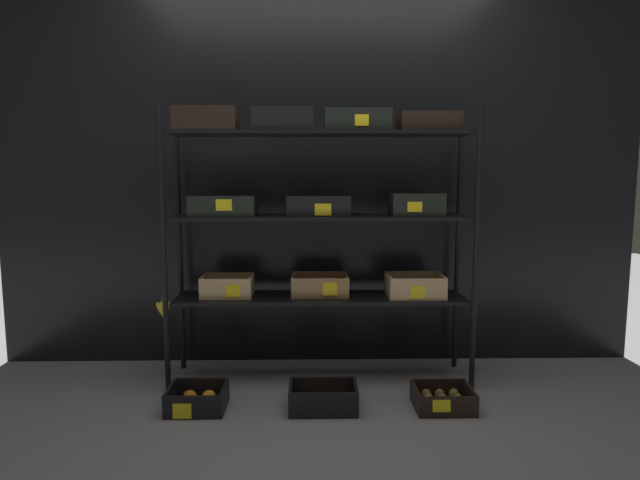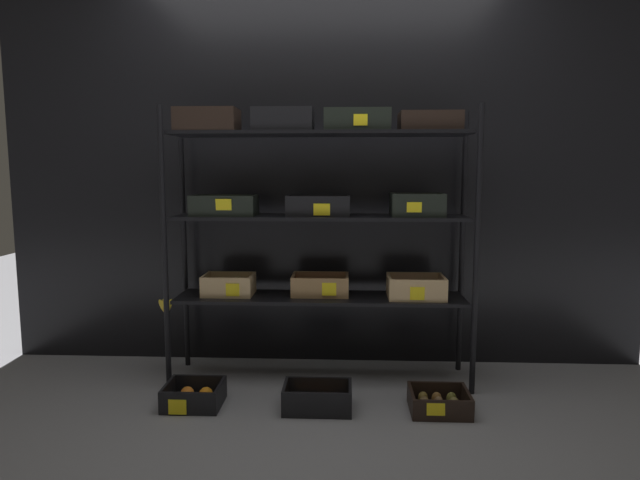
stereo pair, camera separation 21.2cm
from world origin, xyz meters
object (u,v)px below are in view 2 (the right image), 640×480
object	(u,v)px
crate_ground_tangerine	(318,401)
crate_ground_kiwi	(439,403)
display_rack	(319,208)
crate_ground_orange	(194,397)

from	to	relation	value
crate_ground_tangerine	crate_ground_kiwi	world-z (taller)	crate_ground_tangerine
display_rack	crate_ground_kiwi	xyz separation A→B (m)	(0.66, -0.43, -1.00)
display_rack	crate_ground_kiwi	bearing A→B (deg)	-33.25
crate_ground_tangerine	crate_ground_kiwi	bearing A→B (deg)	0.81
crate_ground_orange	crate_ground_tangerine	size ratio (longest dim) A/B	0.84
display_rack	crate_ground_orange	xyz separation A→B (m)	(-0.65, -0.42, -1.00)
display_rack	crate_ground_kiwi	size ratio (longest dim) A/B	6.01
crate_ground_kiwi	crate_ground_orange	bearing A→B (deg)	179.58
crate_ground_orange	crate_ground_kiwi	bearing A→B (deg)	-0.42
crate_ground_orange	crate_ground_kiwi	size ratio (longest dim) A/B	0.98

